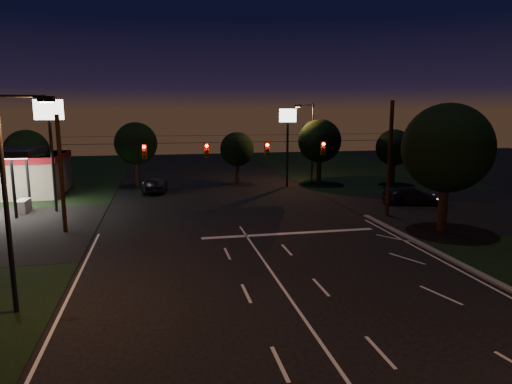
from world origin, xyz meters
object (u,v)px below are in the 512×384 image
object	(u,v)px
utility_pole_right	(387,216)
tree_right_near	(446,149)
car_cross	(413,196)
car_oncoming_b	(158,185)
car_oncoming_a	(151,186)

from	to	relation	value
utility_pole_right	tree_right_near	xyz separation A→B (m)	(1.53, -4.83, 5.68)
tree_right_near	car_cross	bearing A→B (deg)	71.60
car_oncoming_b	car_oncoming_a	bearing A→B (deg)	34.38
car_cross	car_oncoming_b	bearing A→B (deg)	78.77
utility_pole_right	tree_right_near	size ratio (longest dim) A/B	1.03
utility_pole_right	car_cross	distance (m)	5.64
utility_pole_right	car_cross	bearing A→B (deg)	39.43
utility_pole_right	car_oncoming_a	distance (m)	23.29
car_oncoming_b	tree_right_near	bearing A→B (deg)	141.35
car_cross	tree_right_near	bearing A→B (deg)	176.78
utility_pole_right	car_oncoming_b	distance (m)	22.94
utility_pole_right	car_oncoming_a	size ratio (longest dim) A/B	2.06
car_oncoming_a	car_oncoming_b	xyz separation A→B (m)	(0.75, 0.40, -0.04)
utility_pole_right	car_cross	size ratio (longest dim) A/B	1.72
tree_right_near	car_oncoming_b	world-z (taller)	tree_right_near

